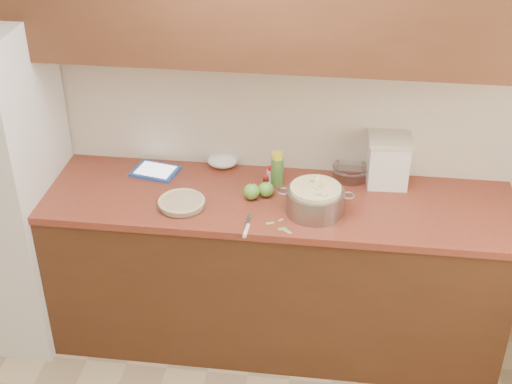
# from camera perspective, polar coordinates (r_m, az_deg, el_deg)

# --- Properties ---
(room_shell) EXTENTS (3.60, 3.60, 3.60)m
(room_shell) POSITION_cam_1_polar(r_m,az_deg,el_deg) (2.27, -4.83, -11.78)
(room_shell) COLOR tan
(room_shell) RESTS_ON ground
(counter_run) EXTENTS (2.64, 0.68, 0.92)m
(counter_run) POSITION_cam_1_polar(r_m,az_deg,el_deg) (3.92, 0.02, -6.10)
(counter_run) COLOR #492714
(counter_run) RESTS_ON ground
(pie) EXTENTS (0.25, 0.25, 0.04)m
(pie) POSITION_cam_1_polar(r_m,az_deg,el_deg) (3.59, -5.98, -0.87)
(pie) COLOR silver
(pie) RESTS_ON counter_run
(colander) EXTENTS (0.38, 0.29, 0.14)m
(colander) POSITION_cam_1_polar(r_m,az_deg,el_deg) (3.52, 4.75, -0.64)
(colander) COLOR gray
(colander) RESTS_ON counter_run
(flour_canister) EXTENTS (0.23, 0.23, 0.27)m
(flour_canister) POSITION_cam_1_polar(r_m,az_deg,el_deg) (3.78, 10.51, 2.59)
(flour_canister) COLOR white
(flour_canister) RESTS_ON counter_run
(tablet) EXTENTS (0.27, 0.22, 0.02)m
(tablet) POSITION_cam_1_polar(r_m,az_deg,el_deg) (3.91, -8.05, 1.67)
(tablet) COLOR #21479F
(tablet) RESTS_ON counter_run
(paring_knife) EXTENTS (0.03, 0.21, 0.02)m
(paring_knife) POSITION_cam_1_polar(r_m,az_deg,el_deg) (3.40, -0.77, -3.00)
(paring_knife) COLOR gray
(paring_knife) RESTS_ON counter_run
(lemon_bottle) EXTENTS (0.07, 0.07, 0.18)m
(lemon_bottle) POSITION_cam_1_polar(r_m,az_deg,el_deg) (3.73, 1.71, 1.85)
(lemon_bottle) COLOR #4C8C38
(lemon_bottle) RESTS_ON counter_run
(cinnamon_shaker) EXTENTS (0.04, 0.04, 0.09)m
(cinnamon_shaker) POSITION_cam_1_polar(r_m,az_deg,el_deg) (3.77, 1.15, 1.39)
(cinnamon_shaker) COLOR beige
(cinnamon_shaker) RESTS_ON counter_run
(vanilla_bottle) EXTENTS (0.03, 0.03, 0.09)m
(vanilla_bottle) POSITION_cam_1_polar(r_m,az_deg,el_deg) (3.70, 0.79, 0.73)
(vanilla_bottle) COLOR black
(vanilla_bottle) RESTS_ON counter_run
(mixing_bowl) EXTENTS (0.20, 0.20, 0.07)m
(mixing_bowl) POSITION_cam_1_polar(r_m,az_deg,el_deg) (3.84, 7.55, 1.64)
(mixing_bowl) COLOR silver
(mixing_bowl) RESTS_ON counter_run
(paper_towel) EXTENTS (0.21, 0.19, 0.07)m
(paper_towel) POSITION_cam_1_polar(r_m,az_deg,el_deg) (3.92, -2.69, 2.51)
(paper_towel) COLOR white
(paper_towel) RESTS_ON counter_run
(apple_left) EXTENTS (0.08, 0.08, 0.10)m
(apple_left) POSITION_cam_1_polar(r_m,az_deg,el_deg) (3.62, -0.34, 0.04)
(apple_left) COLOR #64AC37
(apple_left) RESTS_ON counter_run
(apple_center) EXTENTS (0.08, 0.08, 0.09)m
(apple_center) POSITION_cam_1_polar(r_m,az_deg,el_deg) (3.65, 0.82, 0.21)
(apple_center) COLOR #64AC37
(apple_center) RESTS_ON counter_run
(peel_a) EXTENTS (0.04, 0.03, 0.00)m
(peel_a) POSITION_cam_1_polar(r_m,az_deg,el_deg) (3.45, 1.13, -2.51)
(peel_a) COLOR #87AE55
(peel_a) RESTS_ON counter_run
(peel_b) EXTENTS (0.04, 0.03, 0.00)m
(peel_b) POSITION_cam_1_polar(r_m,az_deg,el_deg) (3.41, 2.12, -2.96)
(peel_b) COLOR #87AE55
(peel_b) RESTS_ON counter_run
(peel_c) EXTENTS (0.05, 0.05, 0.00)m
(peel_c) POSITION_cam_1_polar(r_m,az_deg,el_deg) (3.40, 2.53, -3.17)
(peel_c) COLOR #87AE55
(peel_c) RESTS_ON counter_run
(peel_d) EXTENTS (0.03, 0.03, 0.00)m
(peel_d) POSITION_cam_1_polar(r_m,az_deg,el_deg) (3.48, 1.98, -2.27)
(peel_d) COLOR #87AE55
(peel_d) RESTS_ON counter_run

